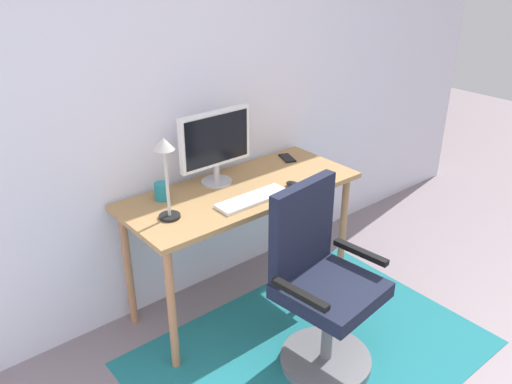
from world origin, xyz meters
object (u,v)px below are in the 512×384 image
object	(u,v)px
computer_mouse	(294,185)
keyboard	(253,199)
cell_phone	(287,158)
desk	(242,202)
desk_lamp	(165,163)
monitor	(215,142)
office_chair	(321,293)
coffee_cup	(162,191)

from	to	relation	value
computer_mouse	keyboard	bearing A→B (deg)	175.48
cell_phone	desk	bearing A→B (deg)	-142.14
computer_mouse	desk_lamp	xyz separation A→B (m)	(-0.73, 0.14, 0.28)
monitor	keyboard	distance (m)	0.39
desk_lamp	monitor	bearing A→B (deg)	23.99
computer_mouse	cell_phone	size ratio (longest dim) A/B	0.74
office_chair	desk_lamp	bearing A→B (deg)	120.26
monitor	desk_lamp	world-z (taller)	desk_lamp
computer_mouse	office_chair	world-z (taller)	office_chair
cell_phone	desk_lamp	world-z (taller)	desk_lamp
desk	computer_mouse	size ratio (longest dim) A/B	13.34
keyboard	cell_phone	size ratio (longest dim) A/B	3.07
cell_phone	office_chair	bearing A→B (deg)	-102.12
desk	desk_lamp	world-z (taller)	desk_lamp
computer_mouse	office_chair	size ratio (longest dim) A/B	0.10
coffee_cup	desk_lamp	size ratio (longest dim) A/B	0.22
monitor	cell_phone	xyz separation A→B (m)	(0.56, 0.01, -0.24)
monitor	office_chair	world-z (taller)	monitor
coffee_cup	desk_lamp	xyz separation A→B (m)	(-0.08, -0.21, 0.25)
coffee_cup	desk_lamp	distance (m)	0.33
keyboard	computer_mouse	bearing A→B (deg)	-4.52
monitor	keyboard	world-z (taller)	monitor
desk	cell_phone	xyz separation A→B (m)	(0.50, 0.16, 0.09)
cell_phone	office_chair	xyz separation A→B (m)	(-0.52, -0.83, -0.34)
coffee_cup	desk	bearing A→B (deg)	-21.40
monitor	computer_mouse	world-z (taller)	monitor
keyboard	desk_lamp	size ratio (longest dim) A/B	1.00
office_chair	cell_phone	bearing A→B (deg)	51.24
keyboard	desk	bearing A→B (deg)	73.45
monitor	computer_mouse	size ratio (longest dim) A/B	4.41
monitor	desk_lamp	xyz separation A→B (m)	(-0.43, -0.19, 0.05)
monitor	coffee_cup	xyz separation A→B (m)	(-0.36, 0.01, -0.20)
cell_phone	monitor	bearing A→B (deg)	-159.02
desk	computer_mouse	bearing A→B (deg)	-37.95
computer_mouse	desk_lamp	world-z (taller)	desk_lamp
keyboard	coffee_cup	xyz separation A→B (m)	(-0.37, 0.32, 0.04)
monitor	coffee_cup	bearing A→B (deg)	177.87
desk	keyboard	distance (m)	0.19
keyboard	computer_mouse	size ratio (longest dim) A/B	4.13
office_chair	coffee_cup	bearing A→B (deg)	108.72
computer_mouse	office_chair	xyz separation A→B (m)	(-0.26, -0.49, -0.35)
computer_mouse	cell_phone	distance (m)	0.43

